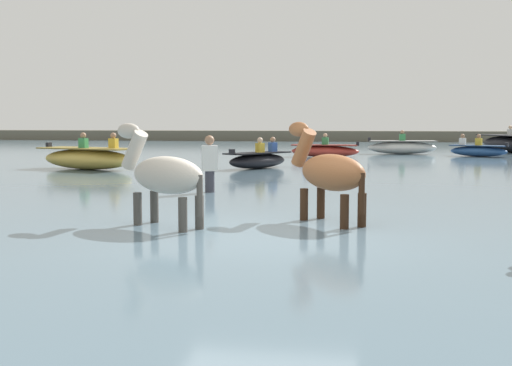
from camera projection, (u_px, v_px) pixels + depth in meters
The scene contains 12 objects.
ground_plane at pixel (263, 267), 8.44m from camera, with size 120.00×120.00×0.00m, color #756B56.
water_surface at pixel (317, 181), 18.23m from camera, with size 90.00×90.00×0.43m, color slate.
horse_lead_chestnut at pixel (329, 175), 9.35m from camera, with size 1.40×1.51×1.91m.
horse_trailing_pinto at pixel (164, 178), 9.02m from camera, with size 1.65×1.14×1.89m.
boat_near_port at pixel (88, 158), 19.98m from camera, with size 3.58×2.15×1.16m.
boat_distant_east at pixel (402, 147), 29.46m from camera, with size 3.24×1.38×1.10m.
boat_distant_west at pixel (508, 143), 31.66m from camera, with size 2.70×4.19×1.31m.
boat_far_inshore at pixel (258, 160), 20.37m from camera, with size 2.05×2.57×0.99m.
boat_near_starboard at pixel (325, 151), 26.89m from camera, with size 2.93×1.14×1.00m.
boat_far_offshore at pixel (478, 150), 27.32m from camera, with size 2.52×1.80×0.96m.
person_wading_close at pixel (210, 172), 13.46m from camera, with size 0.37×0.30×1.63m.
far_shoreline at pixel (346, 139), 49.02m from camera, with size 80.00×2.40×1.22m, color #605B4C.
Camera 1 is at (1.28, -8.19, 1.92)m, focal length 44.78 mm.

